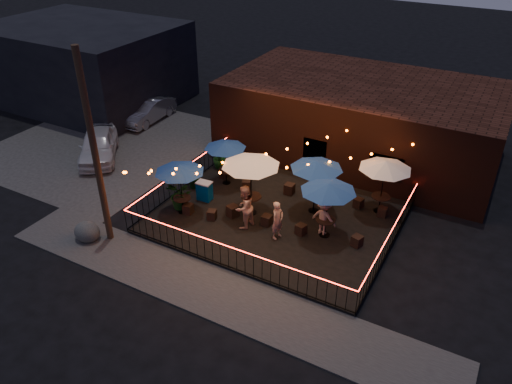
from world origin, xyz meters
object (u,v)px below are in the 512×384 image
cafe_table_4 (328,188)px  cafe_table_0 (179,169)px  cafe_table_5 (386,166)px  cooler (204,191)px  cafe_table_3 (317,166)px  cafe_table_1 (225,146)px  cafe_table_2 (251,162)px  boulder (87,232)px  utility_pole (95,152)px

cafe_table_4 → cafe_table_0: bearing=-167.1°
cafe_table_5 → cooler: size_ratio=2.91×
cafe_table_0 → cafe_table_4: bearing=12.9°
cafe_table_3 → cafe_table_1: bearing=177.1°
cafe_table_0 → cafe_table_2: size_ratio=0.88×
cooler → cafe_table_2: bearing=-1.3°
cafe_table_4 → boulder: bearing=-150.4°
cafe_table_1 → cafe_table_0: bearing=-96.1°
utility_pole → cafe_table_2: 6.22m
cafe_table_4 → boulder: cafe_table_4 is taller
cafe_table_4 → cafe_table_5: size_ratio=0.95×
cafe_table_4 → cafe_table_5: (1.43, 2.85, 0.02)m
cafe_table_0 → cafe_table_5: cafe_table_5 is taller
cafe_table_1 → cooler: size_ratio=2.42×
cafe_table_1 → cafe_table_2: (2.35, -1.71, 0.51)m
utility_pole → cafe_table_0: 3.72m
cafe_table_0 → cooler: cafe_table_0 is taller
utility_pole → cooler: bearing=66.3°
cafe_table_5 → cafe_table_0: bearing=-150.7°
cafe_table_0 → cafe_table_4: cafe_table_4 is taller
utility_pole → cafe_table_4: utility_pole is taller
cafe_table_0 → cafe_table_2: bearing=27.7°
utility_pole → boulder: utility_pole is taller
cafe_table_1 → boulder: 7.28m
cafe_table_2 → cafe_table_4: cafe_table_2 is taller
cafe_table_2 → cafe_table_5: (4.92, 2.85, -0.24)m
cafe_table_2 → cafe_table_3: 2.79m
utility_pole → boulder: bearing=-145.7°
cooler → cafe_table_5: bearing=18.8°
utility_pole → cafe_table_5: (9.20, 7.17, -1.56)m
cafe_table_3 → boulder: cafe_table_3 is taller
cooler → utility_pole: bearing=-116.6°
utility_pole → cafe_table_0: bearing=61.2°
utility_pole → cafe_table_1: (1.93, 6.02, -1.84)m
cafe_table_5 → boulder: size_ratio=2.66×
cafe_table_1 → cafe_table_3: 4.73m
cafe_table_2 → boulder: cafe_table_2 is taller
utility_pole → cafe_table_3: bearing=41.0°
cafe_table_2 → cafe_table_3: size_ratio=1.04×
utility_pole → cafe_table_2: size_ratio=2.90×
cafe_table_3 → utility_pole: bearing=-139.0°
cafe_table_5 → cafe_table_1: bearing=-171.0°
cooler → boulder: cooler is taller
cafe_table_4 → boulder: size_ratio=2.54×
cafe_table_0 → boulder: bearing=-124.5°
cafe_table_5 → cafe_table_2: bearing=-149.9°
cafe_table_1 → boulder: bearing=-112.3°
cafe_table_2 → cafe_table_4: 3.50m
boulder → cafe_table_0: bearing=55.5°
cafe_table_0 → cafe_table_2: cafe_table_2 is taller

